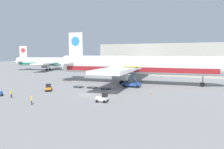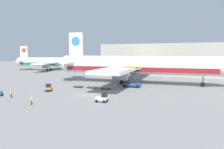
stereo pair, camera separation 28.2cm
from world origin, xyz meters
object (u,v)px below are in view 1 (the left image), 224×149
object	(u,v)px
airplane_distant	(53,62)
ground_crew_far	(11,93)
baggage_dolly_lead	(78,86)
ground_crew_near	(32,99)
baggage_dolly_third	(106,88)
traffic_cone_near	(151,93)
airplane_main	(134,66)
scissor_lift_loader	(132,79)
baggage_tug_foreground	(103,98)
baggage_dolly_second	(92,87)
baggage_tug_far	(49,88)

from	to	relation	value
airplane_distant	ground_crew_far	xyz separation A→B (m)	(43.42, -65.32, -3.75)
baggage_dolly_lead	ground_crew_near	world-z (taller)	ground_crew_near
baggage_dolly_third	traffic_cone_near	distance (m)	13.21
ground_crew_far	airplane_main	bearing A→B (deg)	125.00
ground_crew_far	scissor_lift_loader	bearing A→B (deg)	116.38
baggage_tug_foreground	baggage_dolly_lead	world-z (taller)	baggage_tug_foreground
scissor_lift_loader	ground_crew_far	world-z (taller)	scissor_lift_loader
baggage_dolly_second	traffic_cone_near	xyz separation A→B (m)	(17.48, -1.69, -0.09)
baggage_tug_foreground	ground_crew_near	size ratio (longest dim) A/B	1.46
baggage_tug_foreground	ground_crew_far	distance (m)	20.97
baggage_tug_far	ground_crew_far	distance (m)	10.14
baggage_dolly_second	baggage_dolly_third	world-z (taller)	same
ground_crew_near	traffic_cone_near	distance (m)	27.15
scissor_lift_loader	baggage_dolly_lead	distance (m)	15.70
baggage_tug_foreground	baggage_tug_far	bearing A→B (deg)	157.46
airplane_distant	ground_crew_near	xyz separation A→B (m)	(52.57, -68.43, -3.71)
airplane_distant	baggage_tug_far	size ratio (longest dim) A/B	16.02
airplane_main	baggage_dolly_lead	distance (m)	19.60
baggage_dolly_third	ground_crew_far	distance (m)	23.54
baggage_tug_far	ground_crew_near	bearing A→B (deg)	-5.47
airplane_main	airplane_distant	world-z (taller)	airplane_main
baggage_dolly_second	traffic_cone_near	distance (m)	17.56
traffic_cone_near	ground_crew_far	bearing A→B (deg)	-147.52
airplane_main	ground_crew_near	size ratio (longest dim) A/B	32.65
traffic_cone_near	scissor_lift_loader	bearing A→B (deg)	133.06
baggage_tug_foreground	airplane_distant	bearing A→B (deg)	129.68
baggage_tug_foreground	scissor_lift_loader	bearing A→B (deg)	86.92
ground_crew_near	airplane_distant	bearing A→B (deg)	177.79
baggage_dolly_third	airplane_distant	bearing A→B (deg)	139.31
airplane_main	baggage_dolly_lead	xyz separation A→B (m)	(-11.95, -14.55, -5.45)
airplane_main	baggage_tug_foreground	bearing A→B (deg)	-90.16
airplane_distant	ground_crew_near	bearing A→B (deg)	-73.92
airplane_distant	scissor_lift_loader	size ratio (longest dim) A/B	7.45
airplane_main	baggage_dolly_lead	size ratio (longest dim) A/B	15.58
baggage_dolly_second	baggage_dolly_lead	bearing A→B (deg)	-174.40
baggage_dolly_lead	ground_crew_far	world-z (taller)	ground_crew_far
ground_crew_near	ground_crew_far	xyz separation A→B (m)	(-9.16, 3.11, -0.04)
baggage_tug_foreground	baggage_dolly_third	size ratio (longest dim) A/B	0.70
baggage_tug_foreground	baggage_tug_far	distance (m)	19.25
ground_crew_near	traffic_cone_near	size ratio (longest dim) A/B	2.88
scissor_lift_loader	ground_crew_near	size ratio (longest dim) A/B	3.40
baggage_dolly_second	baggage_tug_foreground	bearing A→B (deg)	-54.48
baggage_dolly_third	ground_crew_far	xyz separation A→B (m)	(-14.00, -18.91, 0.62)
baggage_tug_foreground	baggage_dolly_second	xyz separation A→B (m)	(-10.80, 14.21, -0.49)
baggage_tug_far	baggage_dolly_lead	xyz separation A→B (m)	(3.47, 8.44, -0.49)
scissor_lift_loader	traffic_cone_near	xyz separation A→B (m)	(8.06, -8.63, -1.96)
baggage_tug_foreground	baggage_dolly_lead	size ratio (longest dim) A/B	0.70
airplane_distant	scissor_lift_loader	distance (m)	73.91
baggage_tug_foreground	baggage_dolly_third	distance (m)	15.56
baggage_dolly_third	baggage_tug_foreground	bearing A→B (deg)	-67.34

